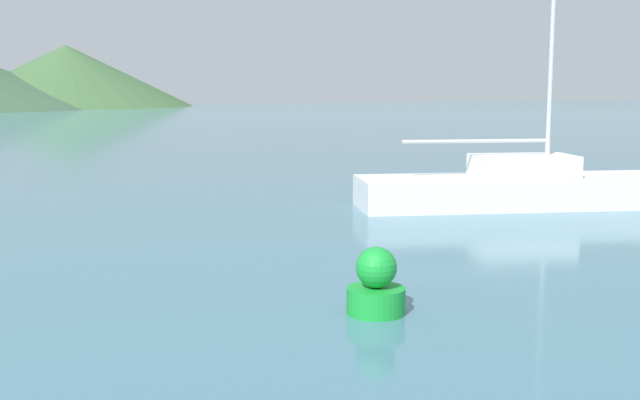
# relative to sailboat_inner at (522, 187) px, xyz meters

# --- Properties ---
(sailboat_inner) EXTENTS (8.59, 3.94, 7.68)m
(sailboat_inner) POSITION_rel_sailboat_inner_xyz_m (0.00, 0.00, 0.00)
(sailboat_inner) COLOR white
(sailboat_inner) RESTS_ON ground_plane
(buoy_marker) EXTENTS (0.80, 0.80, 0.92)m
(buoy_marker) POSITION_rel_sailboat_inner_xyz_m (-7.52, -7.28, -0.12)
(buoy_marker) COLOR green
(buoy_marker) RESTS_ON ground_plane
(hill_central) EXTENTS (32.96, 32.96, 8.09)m
(hill_central) POSITION_rel_sailboat_inner_xyz_m (-4.31, 95.74, 3.55)
(hill_central) COLOR #3D6038
(hill_central) RESTS_ON ground_plane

